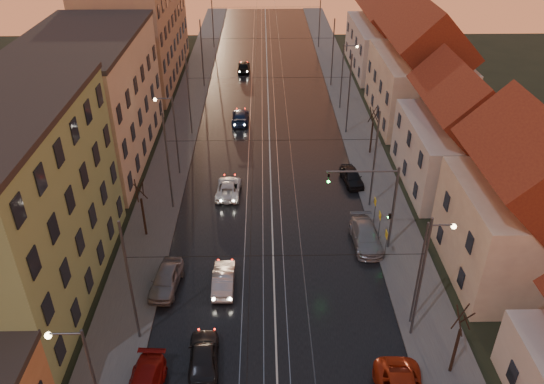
{
  "coord_description": "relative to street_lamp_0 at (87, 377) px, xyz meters",
  "views": [
    {
      "loc": [
        -0.67,
        -14.87,
        25.46
      ],
      "look_at": [
        0.0,
        21.87,
        2.86
      ],
      "focal_mm": 35.0,
      "sensor_mm": 36.0,
      "label": 1
    }
  ],
  "objects": [
    {
      "name": "driving_car_0",
      "position": [
        4.77,
        4.8,
        -4.13
      ],
      "size": [
        2.03,
        4.51,
        1.5
      ],
      "primitive_type": "imported",
      "rotation": [
        0.0,
        0.0,
        3.2
      ],
      "color": "black",
      "rests_on": "ground"
    },
    {
      "name": "apartment_left_2",
      "position": [
        -8.4,
        32.0,
        1.11
      ],
      "size": [
        10.0,
        20.0,
        12.0
      ],
      "primitive_type": "cube",
      "color": "beige",
      "rests_on": "ground"
    },
    {
      "name": "catenary_pole_r_4",
      "position": [
        17.7,
        52.0,
        -0.39
      ],
      "size": [
        0.16,
        0.16,
        9.0
      ],
      "primitive_type": "cylinder",
      "color": "#595B60",
      "rests_on": "ground"
    },
    {
      "name": "tram_rail_3",
      "position": [
        11.3,
        38.0,
        -4.83
      ],
      "size": [
        0.06,
        120.0,
        0.03
      ],
      "primitive_type": "cube",
      "color": "gray",
      "rests_on": "road"
    },
    {
      "name": "catenary_pole_l_2",
      "position": [
        0.5,
        22.0,
        -0.39
      ],
      "size": [
        0.16,
        0.16,
        9.0
      ],
      "primitive_type": "cylinder",
      "color": "#595B60",
      "rests_on": "ground"
    },
    {
      "name": "tram_rail_2",
      "position": [
        9.87,
        38.0,
        -4.83
      ],
      "size": [
        0.06,
        120.0,
        0.03
      ],
      "primitive_type": "cube",
      "color": "gray",
      "rests_on": "road"
    },
    {
      "name": "street_lamp_1",
      "position": [
        18.21,
        8.0,
        0.0
      ],
      "size": [
        1.75,
        0.32,
        8.0
      ],
      "color": "#595B60",
      "rests_on": "ground"
    },
    {
      "name": "catenary_pole_r_1",
      "position": [
        17.7,
        7.0,
        -0.39
      ],
      "size": [
        0.16,
        0.16,
        9.0
      ],
      "primitive_type": "cylinder",
      "color": "#595B60",
      "rests_on": "ground"
    },
    {
      "name": "parked_right_1",
      "position": [
        16.43,
        16.56,
        -4.15
      ],
      "size": [
        2.23,
        5.14,
        1.47
      ],
      "primitive_type": "imported",
      "rotation": [
        0.0,
        0.0,
        0.03
      ],
      "color": "#949499",
      "rests_on": "ground"
    },
    {
      "name": "sidewalk_right",
      "position": [
        19.1,
        38.0,
        -4.81
      ],
      "size": [
        4.0,
        120.0,
        0.15
      ],
      "primitive_type": "cube",
      "color": "#4C4C4C",
      "rests_on": "ground"
    },
    {
      "name": "apartment_left_3",
      "position": [
        -8.4,
        56.0,
        2.11
      ],
      "size": [
        10.0,
        24.0,
        14.0
      ],
      "primitive_type": "cube",
      "color": "tan",
      "rests_on": "ground"
    },
    {
      "name": "catenary_pole_l_3",
      "position": [
        0.5,
        37.0,
        -0.39
      ],
      "size": [
        0.16,
        0.16,
        9.0
      ],
      "primitive_type": "cylinder",
      "color": "#595B60",
      "rests_on": "ground"
    },
    {
      "name": "house_right_1",
      "position": [
        26.1,
        13.0,
        0.56
      ],
      "size": [
        8.67,
        10.2,
        10.8
      ],
      "color": "#C3AF96",
      "rests_on": "ground"
    },
    {
      "name": "catenary_pole_l_5",
      "position": [
        0.5,
        70.0,
        -0.39
      ],
      "size": [
        0.16,
        0.16,
        9.0
      ],
      "primitive_type": "cylinder",
      "color": "#595B60",
      "rests_on": "ground"
    },
    {
      "name": "street_lamp_0",
      "position": [
        0.0,
        0.0,
        0.0
      ],
      "size": [
        1.75,
        0.32,
        8.0
      ],
      "color": "#595B60",
      "rests_on": "ground"
    },
    {
      "name": "apartment_left_1",
      "position": [
        -8.4,
        12.0,
        1.61
      ],
      "size": [
        10.0,
        18.0,
        13.0
      ],
      "primitive_type": "cube",
      "color": "#799B63",
      "rests_on": "ground"
    },
    {
      "name": "sidewalk_left",
      "position": [
        -0.9,
        38.0,
        -4.81
      ],
      "size": [
        4.0,
        120.0,
        0.15
      ],
      "primitive_type": "cube",
      "color": "#4C4C4C",
      "rests_on": "ground"
    },
    {
      "name": "driving_car_4",
      "position": [
        5.69,
        58.3,
        -4.15
      ],
      "size": [
        1.76,
        4.34,
        1.48
      ],
      "primitive_type": "imported",
      "rotation": [
        0.0,
        0.0,
        3.15
      ],
      "color": "black",
      "rests_on": "ground"
    },
    {
      "name": "driving_car_3",
      "position": [
        5.78,
        40.23,
        -4.21
      ],
      "size": [
        1.94,
        4.69,
        1.36
      ],
      "primitive_type": "imported",
      "rotation": [
        0.0,
        0.0,
        3.13
      ],
      "color": "#19284B",
      "rests_on": "ground"
    },
    {
      "name": "street_lamp_3",
      "position": [
        18.21,
        44.0,
        0.0
      ],
      "size": [
        1.75,
        0.32,
        8.0
      ],
      "color": "#595B60",
      "rests_on": "ground"
    },
    {
      "name": "tram_rail_0",
      "position": [
        6.9,
        38.0,
        -4.83
      ],
      "size": [
        0.06,
        120.0,
        0.03
      ],
      "primitive_type": "cube",
      "color": "gray",
      "rests_on": "road"
    },
    {
      "name": "parked_right_2",
      "position": [
        16.7,
        26.06,
        -4.2
      ],
      "size": [
        2.13,
        4.18,
        1.36
      ],
      "primitive_type": "imported",
      "rotation": [
        0.0,
        0.0,
        0.13
      ],
      "color": "black",
      "rests_on": "ground"
    },
    {
      "name": "tram_rail_1",
      "position": [
        8.33,
        38.0,
        -4.83
      ],
      "size": [
        0.06,
        120.0,
        0.03
      ],
      "primitive_type": "cube",
      "color": "gray",
      "rests_on": "road"
    },
    {
      "name": "traffic_light_mast",
      "position": [
        17.1,
        16.0,
        -0.29
      ],
      "size": [
        5.3,
        0.32,
        7.2
      ],
      "color": "#595B60",
      "rests_on": "ground"
    },
    {
      "name": "catenary_pole_l_4",
      "position": [
        0.5,
        52.0,
        -0.39
      ],
      "size": [
        0.16,
        0.16,
        9.0
      ],
      "primitive_type": "cylinder",
      "color": "#595B60",
      "rests_on": "ground"
    },
    {
      "name": "house_right_4",
      "position": [
        26.1,
        59.0,
        0.16
      ],
      "size": [
        9.18,
        16.32,
        10.0
      ],
      "color": "beige",
      "rests_on": "ground"
    },
    {
      "name": "driving_car_2",
      "position": [
        5.24,
        24.27,
        -4.26
      ],
      "size": [
        2.28,
        4.62,
        1.26
      ],
      "primitive_type": "imported",
      "rotation": [
        0.0,
        0.0,
        3.1
      ],
      "color": "silver",
      "rests_on": "ground"
    },
    {
      "name": "driving_car_1",
      "position": [
        5.54,
        11.76,
        -4.19
      ],
      "size": [
        1.47,
        4.2,
        1.38
      ],
      "primitive_type": "imported",
      "rotation": [
        0.0,
        0.0,
        3.14
      ],
      "color": "#AAAAB0",
      "rests_on": "ground"
    },
    {
      "name": "road",
      "position": [
        9.1,
        38.0,
        -4.87
      ],
      "size": [
        16.0,
        120.0,
        0.04
      ],
      "primitive_type": "cube",
      "color": "black",
      "rests_on": "ground"
    },
    {
      "name": "bare_tree_0",
      "position": [
        -1.09,
        18.0,
        -2.4
      ],
      "size": [
        1.09,
        1.09,
        5.11
      ],
      "color": "black",
      "rests_on": "ground"
    },
    {
      "name": "house_right_2",
      "position": [
        26.1,
        26.0,
        -0.24
      ],
      "size": [
        9.18,
        12.24,
        9.2
      ],
      "color": "beige",
      "rests_on": "ground"
    },
    {
      "name": "catenary_pole_r_3",
      "position": [
        17.7,
        37.0,
        -0.39
      ],
      "size": [
        0.16,
        0.16,
        9.0
      ],
      "primitive_type": "cylinder",
      "color": "#595B60",
      "rests_on": "ground"
    },
    {
      "name": "catenary_pole_l_1",
      "position": [
        0.5,
        7.0,
        -0.39
      ],
      "size": [
        0.16,
        0.16,
        9.0
      ],
      "primitive_type": "cylinder",
      "color": "#595B60",
      "rests_on": "ground"
    },
    {
      "name": "street_lamp_2",
      "position": [
        0.0,
        28.0,
        0.0
      ],
      "size": [
        1.75,
        0.32,
        8.0
      ],
      "color": "#595B60",
      "rests_on": "ground"
    },
    {
      "name": "catenary_pole_r_2",
      "position": [
        17.7,
        22.0,
        -0.39
      ],
      "size": [
        0.16,
        0.16,
        9.0
      ],
      "primitive_type": "cylinder",
      "color": "#595B60",
      "rests_on": "ground"
    },
    {
      "name": "catenary_pole_r_5",
      "position": [
        17.7,
        70.0,
        -0.39
      ],
      "size": [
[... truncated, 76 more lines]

